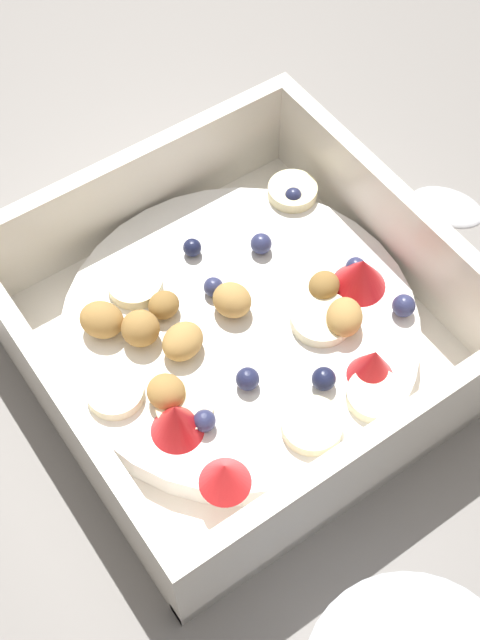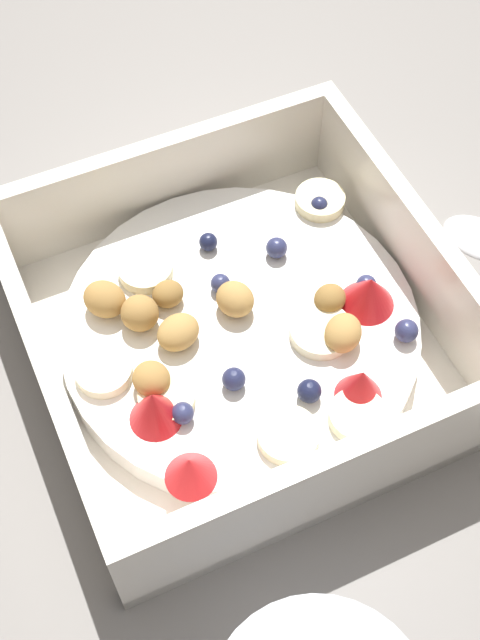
{
  "view_description": "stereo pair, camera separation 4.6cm",
  "coord_description": "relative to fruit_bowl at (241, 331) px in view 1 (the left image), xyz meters",
  "views": [
    {
      "loc": [
        0.13,
        0.19,
        0.42
      ],
      "look_at": [
        -0.02,
        -0.02,
        0.03
      ],
      "focal_mm": 47.99,
      "sensor_mm": 36.0,
      "label": 1
    },
    {
      "loc": [
        0.09,
        0.21,
        0.42
      ],
      "look_at": [
        -0.02,
        -0.02,
        0.03
      ],
      "focal_mm": 47.99,
      "sensor_mm": 36.0,
      "label": 2
    }
  ],
  "objects": [
    {
      "name": "fruit_bowl",
      "position": [
        0.0,
        0.0,
        0.0
      ],
      "size": [
        0.22,
        0.22,
        0.07
      ],
      "color": "white",
      "rests_on": "ground"
    },
    {
      "name": "ground_plane",
      "position": [
        0.02,
        0.02,
        -0.02
      ],
      "size": [
        2.4,
        2.4,
        0.0
      ],
      "primitive_type": "plane",
      "color": "gray"
    }
  ]
}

